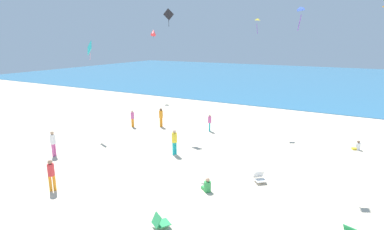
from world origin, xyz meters
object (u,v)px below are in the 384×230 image
Objects in this scene: kite_black at (169,15)px; kite_blue at (300,9)px; kite_teal at (90,48)px; beach_chair_far_right at (160,222)px; person_2 at (53,142)px; kite_yellow at (257,20)px; beach_chair_mid_beach at (260,177)px; person_7 at (210,121)px; person_0 at (357,146)px; person_5 at (174,140)px; kite_red at (153,32)px; person_6 at (132,117)px; person_1 at (51,173)px; person_3 at (207,186)px; person_4 at (161,116)px.

kite_black reaches higher than kite_blue.
kite_teal is at bearing -144.74° from kite_black.
beach_chair_far_right is 11.18m from person_2.
beach_chair_mid_beach is at bearing -69.95° from kite_yellow.
kite_yellow reaches higher than person_7.
person_5 is (-10.65, -6.96, 0.76)m from person_0.
person_2 is 16.96m from kite_blue.
kite_yellow is at bearing -23.66° from kite_red.
person_6 is at bearing -14.59° from person_0.
kite_yellow is at bearing -40.14° from person_0.
beach_chair_mid_beach is 0.57× the size of person_7.
beach_chair_far_right reaches higher than beach_chair_mid_beach.
beach_chair_mid_beach is at bearing 0.18° from person_5.
kite_black reaches higher than person_2.
kite_blue is (-3.52, -5.70, 8.80)m from person_0.
kite_yellow reaches higher than person_1.
person_0 is at bearing 58.30° from kite_blue.
person_1 is at bearing 22.37° from person_0.
beach_chair_mid_beach is 6.35m from person_5.
beach_chair_far_right is at bearing -84.70° from kite_yellow.
person_3 is 15.67m from kite_yellow.
person_3 is (10.97, 0.51, -0.71)m from person_2.
person_4 is (2.17, 9.24, -0.02)m from person_2.
beach_chair_far_right is at bearing -61.73° from beach_chair_mid_beach.
person_3 is at bearing -48.71° from kite_red.
kite_red is (-23.68, 9.06, 8.12)m from person_0.
kite_teal is (-19.21, -5.66, 6.59)m from person_0.
beach_chair_far_right is 0.52× the size of person_4.
kite_teal is at bearing 87.71° from beach_chair_far_right.
person_7 is (2.39, 13.34, -0.12)m from person_1.
person_4 is 6.95m from person_5.
person_1 is at bearing -96.62° from beach_chair_mid_beach.
person_4 is 14.81m from kite_blue.
person_0 is 0.40× the size of person_4.
kite_yellow is at bearing 120.86° from kite_blue.
kite_teal reaches higher than person_3.
kite_red reaches higher than kite_teal.
beach_chair_far_right is at bearing 40.09° from person_0.
kite_yellow is (9.12, 5.37, 8.20)m from person_6.
kite_red is (-12.69, 9.98, 7.52)m from person_7.
beach_chair_mid_beach is 13.30m from person_2.
person_2 is 1.36× the size of kite_red.
person_6 reaches higher than person_3.
person_1 is at bearing 33.43° from person_6.
beach_chair_mid_beach is at bearing -98.98° from person_3.
kite_blue is (10.61, -3.63, -0.34)m from kite_black.
beach_chair_mid_beach is 0.48× the size of person_5.
person_7 is at bearing 20.10° from kite_black.
beach_chair_mid_beach is 0.50× the size of person_1.
person_7 is at bearing 147.33° from kite_blue.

